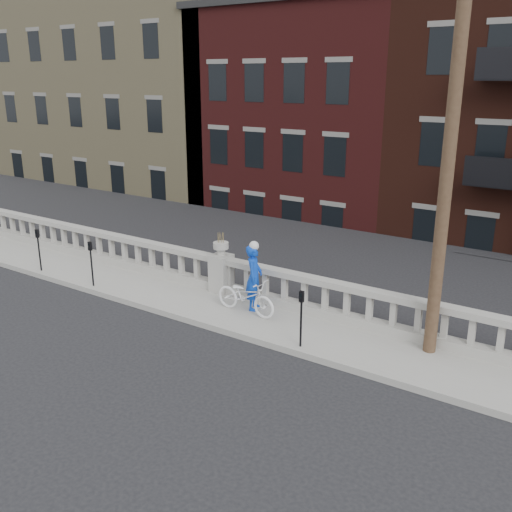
% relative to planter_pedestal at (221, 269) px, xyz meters
% --- Properties ---
extents(ground, '(120.00, 120.00, 0.00)m').
position_rel_planter_pedestal_xyz_m(ground, '(0.00, -3.95, -0.83)').
color(ground, black).
rests_on(ground, ground).
extents(sidewalk, '(32.00, 2.20, 0.15)m').
position_rel_planter_pedestal_xyz_m(sidewalk, '(0.00, -0.95, -0.76)').
color(sidewalk, '#9A968E').
rests_on(sidewalk, ground).
extents(balustrade, '(28.00, 0.34, 1.03)m').
position_rel_planter_pedestal_xyz_m(balustrade, '(0.00, 0.00, -0.19)').
color(balustrade, '#9A968E').
rests_on(balustrade, sidewalk).
extents(planter_pedestal, '(0.55, 0.55, 1.76)m').
position_rel_planter_pedestal_xyz_m(planter_pedestal, '(0.00, 0.00, 0.00)').
color(planter_pedestal, '#9A968E').
rests_on(planter_pedestal, sidewalk).
extents(lower_level, '(80.00, 44.00, 20.80)m').
position_rel_planter_pedestal_xyz_m(lower_level, '(0.56, 19.09, 1.80)').
color(lower_level, '#605E59').
rests_on(lower_level, ground).
extents(utility_pole, '(1.60, 0.28, 10.00)m').
position_rel_planter_pedestal_xyz_m(utility_pole, '(6.20, -0.35, 4.41)').
color(utility_pole, '#422D1E').
rests_on(utility_pole, sidewalk).
extents(parking_meter_a, '(0.10, 0.09, 1.36)m').
position_rel_planter_pedestal_xyz_m(parking_meter_a, '(-5.91, -1.80, 0.17)').
color(parking_meter_a, black).
rests_on(parking_meter_a, sidewalk).
extents(parking_meter_b, '(0.10, 0.09, 1.36)m').
position_rel_planter_pedestal_xyz_m(parking_meter_b, '(-3.43, -1.80, 0.17)').
color(parking_meter_b, black).
rests_on(parking_meter_b, sidewalk).
extents(parking_meter_c, '(0.10, 0.09, 1.36)m').
position_rel_planter_pedestal_xyz_m(parking_meter_c, '(3.66, -1.80, 0.17)').
color(parking_meter_c, black).
rests_on(parking_meter_c, sidewalk).
extents(bicycle, '(1.84, 0.72, 0.95)m').
position_rel_planter_pedestal_xyz_m(bicycle, '(1.50, -0.91, -0.20)').
color(bicycle, white).
rests_on(bicycle, sidewalk).
extents(cyclist, '(0.63, 0.76, 1.77)m').
position_rel_planter_pedestal_xyz_m(cyclist, '(1.51, -0.55, 0.21)').
color(cyclist, '#0C3CBE').
rests_on(cyclist, sidewalk).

